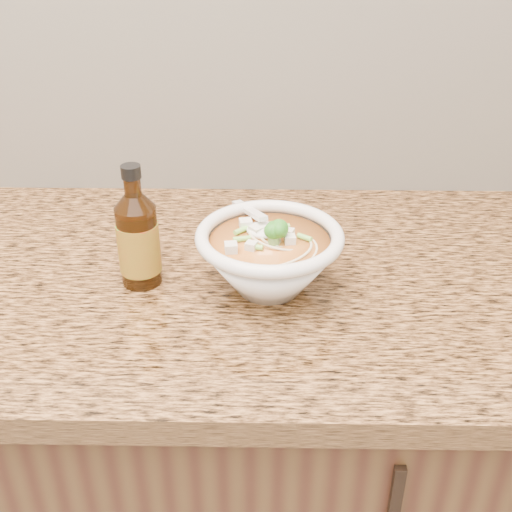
{
  "coord_description": "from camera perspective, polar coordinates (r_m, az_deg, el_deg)",
  "views": [
    {
      "loc": [
        0.33,
        0.8,
        1.44
      ],
      "look_at": [
        0.32,
        1.62,
        0.96
      ],
      "focal_mm": 45.0,
      "sensor_mm": 36.0,
      "label": 1
    }
  ],
  "objects": [
    {
      "name": "hot_sauce_bottle",
      "position": [
        0.98,
        -10.43,
        1.39
      ],
      "size": [
        0.08,
        0.08,
        0.19
      ],
      "rotation": [
        0.0,
        0.0,
        -0.23
      ],
      "color": "#3A1D07",
      "rests_on": "counter_slab"
    },
    {
      "name": "counter_slab",
      "position": [
        1.1,
        -16.74,
        -1.8
      ],
      "size": [
        4.0,
        0.68,
        0.04
      ],
      "primitive_type": "cube",
      "color": "#A06C3A",
      "rests_on": "cabinet"
    },
    {
      "name": "soup_bowl",
      "position": [
        0.96,
        1.22,
        -0.27
      ],
      "size": [
        0.22,
        0.24,
        0.12
      ],
      "rotation": [
        0.0,
        0.0,
        0.38
      ],
      "color": "white",
      "rests_on": "counter_slab"
    },
    {
      "name": "cabinet",
      "position": [
        1.38,
        -13.86,
        -17.77
      ],
      "size": [
        4.0,
        0.65,
        0.86
      ],
      "primitive_type": "cube",
      "color": "#34190F",
      "rests_on": "ground"
    }
  ]
}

